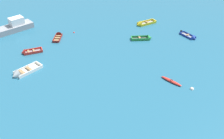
{
  "coord_description": "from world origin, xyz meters",
  "views": [
    {
      "loc": [
        -4.66,
        -5.02,
        18.82
      ],
      "look_at": [
        0.0,
        22.32,
        0.15
      ],
      "focal_mm": 41.6,
      "sensor_mm": 36.0,
      "label": 1
    }
  ],
  "objects_px": {
    "rowboat_yellow_distant_center": "(142,24)",
    "rowboat_green_far_left": "(145,38)",
    "motor_launch_grey_near_right": "(11,28)",
    "rowboat_maroon_back_row_center": "(59,36)",
    "rowboat_white_far_back": "(21,73)",
    "kayak_red_foreground_center": "(171,81)",
    "rowboat_deep_blue_near_camera": "(191,37)",
    "mooring_buoy_far_field": "(192,89)",
    "rowboat_red_near_left": "(28,52)",
    "mooring_buoy_trailing": "(74,33)"
  },
  "relations": [
    {
      "from": "rowboat_white_far_back",
      "to": "rowboat_deep_blue_near_camera",
      "type": "bearing_deg",
      "value": 13.11
    },
    {
      "from": "rowboat_deep_blue_near_camera",
      "to": "mooring_buoy_trailing",
      "type": "bearing_deg",
      "value": 164.47
    },
    {
      "from": "motor_launch_grey_near_right",
      "to": "mooring_buoy_trailing",
      "type": "bearing_deg",
      "value": -12.39
    },
    {
      "from": "rowboat_deep_blue_near_camera",
      "to": "mooring_buoy_far_field",
      "type": "height_order",
      "value": "rowboat_deep_blue_near_camera"
    },
    {
      "from": "motor_launch_grey_near_right",
      "to": "mooring_buoy_far_field",
      "type": "height_order",
      "value": "motor_launch_grey_near_right"
    },
    {
      "from": "rowboat_green_far_left",
      "to": "motor_launch_grey_near_right",
      "type": "relative_size",
      "value": 0.49
    },
    {
      "from": "kayak_red_foreground_center",
      "to": "rowboat_yellow_distant_center",
      "type": "xyz_separation_m",
      "value": [
        0.88,
        16.73,
        0.05
      ]
    },
    {
      "from": "rowboat_deep_blue_near_camera",
      "to": "rowboat_red_near_left",
      "type": "height_order",
      "value": "rowboat_red_near_left"
    },
    {
      "from": "rowboat_deep_blue_near_camera",
      "to": "rowboat_red_near_left",
      "type": "xyz_separation_m",
      "value": [
        -25.11,
        -0.54,
        0.03
      ]
    },
    {
      "from": "rowboat_green_far_left",
      "to": "motor_launch_grey_near_right",
      "type": "distance_m",
      "value": 22.12
    },
    {
      "from": "rowboat_white_far_back",
      "to": "mooring_buoy_trailing",
      "type": "height_order",
      "value": "rowboat_white_far_back"
    },
    {
      "from": "mooring_buoy_far_field",
      "to": "rowboat_maroon_back_row_center",
      "type": "bearing_deg",
      "value": 133.1
    },
    {
      "from": "rowboat_maroon_back_row_center",
      "to": "rowboat_white_far_back",
      "type": "height_order",
      "value": "rowboat_white_far_back"
    },
    {
      "from": "rowboat_red_near_left",
      "to": "mooring_buoy_far_field",
      "type": "relative_size",
      "value": 6.57
    },
    {
      "from": "rowboat_white_far_back",
      "to": "mooring_buoy_trailing",
      "type": "bearing_deg",
      "value": 56.85
    },
    {
      "from": "kayak_red_foreground_center",
      "to": "rowboat_red_near_left",
      "type": "bearing_deg",
      "value": 150.63
    },
    {
      "from": "rowboat_green_far_left",
      "to": "rowboat_deep_blue_near_camera",
      "type": "xyz_separation_m",
      "value": [
        7.28,
        -0.86,
        -0.04
      ]
    },
    {
      "from": "rowboat_maroon_back_row_center",
      "to": "rowboat_deep_blue_near_camera",
      "type": "xyz_separation_m",
      "value": [
        20.73,
        -4.06,
        -0.02
      ]
    },
    {
      "from": "rowboat_yellow_distant_center",
      "to": "motor_launch_grey_near_right",
      "type": "bearing_deg",
      "value": 176.99
    },
    {
      "from": "kayak_red_foreground_center",
      "to": "mooring_buoy_far_field",
      "type": "distance_m",
      "value": 2.57
    },
    {
      "from": "rowboat_deep_blue_near_camera",
      "to": "rowboat_red_near_left",
      "type": "bearing_deg",
      "value": -178.76
    },
    {
      "from": "motor_launch_grey_near_right",
      "to": "mooring_buoy_far_field",
      "type": "relative_size",
      "value": 14.46
    },
    {
      "from": "rowboat_yellow_distant_center",
      "to": "rowboat_green_far_left",
      "type": "distance_m",
      "value": 5.37
    },
    {
      "from": "kayak_red_foreground_center",
      "to": "rowboat_green_far_left",
      "type": "relative_size",
      "value": 0.77
    },
    {
      "from": "rowboat_maroon_back_row_center",
      "to": "rowboat_white_far_back",
      "type": "xyz_separation_m",
      "value": [
        -4.71,
        -9.99,
        0.04
      ]
    },
    {
      "from": "rowboat_deep_blue_near_camera",
      "to": "rowboat_red_near_left",
      "type": "distance_m",
      "value": 25.12
    },
    {
      "from": "motor_launch_grey_near_right",
      "to": "rowboat_maroon_back_row_center",
      "type": "bearing_deg",
      "value": -22.84
    },
    {
      "from": "motor_launch_grey_near_right",
      "to": "mooring_buoy_far_field",
      "type": "distance_m",
      "value": 30.29
    },
    {
      "from": "rowboat_red_near_left",
      "to": "mooring_buoy_far_field",
      "type": "distance_m",
      "value": 22.98
    },
    {
      "from": "rowboat_red_near_left",
      "to": "mooring_buoy_trailing",
      "type": "distance_m",
      "value": 8.87
    },
    {
      "from": "kayak_red_foreground_center",
      "to": "motor_launch_grey_near_right",
      "type": "distance_m",
      "value": 27.72
    },
    {
      "from": "rowboat_white_far_back",
      "to": "rowboat_red_near_left",
      "type": "distance_m",
      "value": 5.39
    },
    {
      "from": "rowboat_white_far_back",
      "to": "kayak_red_foreground_center",
      "type": "bearing_deg",
      "value": -14.38
    },
    {
      "from": "mooring_buoy_trailing",
      "to": "rowboat_green_far_left",
      "type": "bearing_deg",
      "value": -21.01
    },
    {
      "from": "rowboat_yellow_distant_center",
      "to": "mooring_buoy_far_field",
      "type": "distance_m",
      "value": 18.51
    },
    {
      "from": "kayak_red_foreground_center",
      "to": "rowboat_deep_blue_near_camera",
      "type": "bearing_deg",
      "value": 55.51
    },
    {
      "from": "rowboat_yellow_distant_center",
      "to": "rowboat_green_far_left",
      "type": "xyz_separation_m",
      "value": [
        -0.89,
        -5.29,
        -0.0
      ]
    },
    {
      "from": "rowboat_yellow_distant_center",
      "to": "mooring_buoy_trailing",
      "type": "height_order",
      "value": "rowboat_yellow_distant_center"
    },
    {
      "from": "motor_launch_grey_near_right",
      "to": "mooring_buoy_trailing",
      "type": "height_order",
      "value": "motor_launch_grey_near_right"
    },
    {
      "from": "rowboat_yellow_distant_center",
      "to": "rowboat_white_far_back",
      "type": "relative_size",
      "value": 1.02
    },
    {
      "from": "rowboat_yellow_distant_center",
      "to": "rowboat_deep_blue_near_camera",
      "type": "relative_size",
      "value": 1.26
    },
    {
      "from": "kayak_red_foreground_center",
      "to": "mooring_buoy_far_field",
      "type": "relative_size",
      "value": 5.45
    },
    {
      "from": "rowboat_green_far_left",
      "to": "mooring_buoy_far_field",
      "type": "distance_m",
      "value": 13.33
    },
    {
      "from": "kayak_red_foreground_center",
      "to": "motor_launch_grey_near_right",
      "type": "relative_size",
      "value": 0.38
    },
    {
      "from": "rowboat_green_far_left",
      "to": "motor_launch_grey_near_right",
      "type": "xyz_separation_m",
      "value": [
        -21.16,
        6.45,
        0.51
      ]
    },
    {
      "from": "rowboat_white_far_back",
      "to": "rowboat_deep_blue_near_camera",
      "type": "height_order",
      "value": "rowboat_white_far_back"
    },
    {
      "from": "rowboat_maroon_back_row_center",
      "to": "rowboat_white_far_back",
      "type": "bearing_deg",
      "value": -115.24
    },
    {
      "from": "rowboat_white_far_back",
      "to": "rowboat_red_near_left",
      "type": "bearing_deg",
      "value": 86.52
    },
    {
      "from": "rowboat_red_near_left",
      "to": "rowboat_green_far_left",
      "type": "bearing_deg",
      "value": 4.5
    },
    {
      "from": "rowboat_green_far_left",
      "to": "mooring_buoy_far_field",
      "type": "relative_size",
      "value": 7.07
    }
  ]
}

